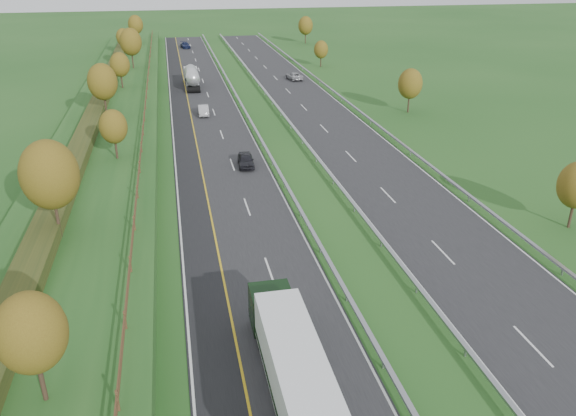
# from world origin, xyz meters

# --- Properties ---
(ground) EXTENTS (400.00, 400.00, 0.00)m
(ground) POSITION_xyz_m (8.00, 55.00, 0.00)
(ground) COLOR #204D1B
(ground) RESTS_ON ground
(near_carriageway) EXTENTS (10.50, 200.00, 0.04)m
(near_carriageway) POSITION_xyz_m (0.00, 60.00, 0.02)
(near_carriageway) COLOR black
(near_carriageway) RESTS_ON ground
(far_carriageway) EXTENTS (10.50, 200.00, 0.04)m
(far_carriageway) POSITION_xyz_m (16.50, 60.00, 0.02)
(far_carriageway) COLOR black
(far_carriageway) RESTS_ON ground
(hard_shoulder) EXTENTS (3.00, 200.00, 0.04)m
(hard_shoulder) POSITION_xyz_m (-3.75, 60.00, 0.02)
(hard_shoulder) COLOR black
(hard_shoulder) RESTS_ON ground
(lane_markings) EXTENTS (26.75, 200.00, 0.01)m
(lane_markings) POSITION_xyz_m (6.40, 59.88, 0.05)
(lane_markings) COLOR silver
(lane_markings) RESTS_ON near_carriageway
(embankment_left) EXTENTS (12.00, 200.00, 2.00)m
(embankment_left) POSITION_xyz_m (-13.00, 60.00, 1.00)
(embankment_left) COLOR #204D1B
(embankment_left) RESTS_ON ground
(hedge_left) EXTENTS (2.20, 180.00, 1.10)m
(hedge_left) POSITION_xyz_m (-15.00, 60.00, 2.55)
(hedge_left) COLOR #293616
(hedge_left) RESTS_ON embankment_left
(fence_left) EXTENTS (0.12, 189.06, 1.20)m
(fence_left) POSITION_xyz_m (-8.50, 59.59, 2.73)
(fence_left) COLOR #422B19
(fence_left) RESTS_ON embankment_left
(median_barrier_near) EXTENTS (0.32, 200.00, 0.71)m
(median_barrier_near) POSITION_xyz_m (5.70, 60.00, 0.61)
(median_barrier_near) COLOR gray
(median_barrier_near) RESTS_ON ground
(median_barrier_far) EXTENTS (0.32, 200.00, 0.71)m
(median_barrier_far) POSITION_xyz_m (10.80, 60.00, 0.61)
(median_barrier_far) COLOR gray
(median_barrier_far) RESTS_ON ground
(outer_barrier_far) EXTENTS (0.32, 200.00, 0.71)m
(outer_barrier_far) POSITION_xyz_m (22.30, 60.00, 0.62)
(outer_barrier_far) COLOR gray
(outer_barrier_far) RESTS_ON ground
(trees_left) EXTENTS (6.64, 164.30, 7.66)m
(trees_left) POSITION_xyz_m (-12.64, 56.63, 6.37)
(trees_left) COLOR #2D2116
(trees_left) RESTS_ON embankment_left
(trees_far) EXTENTS (8.45, 118.60, 7.12)m
(trees_far) POSITION_xyz_m (29.80, 89.21, 4.25)
(trees_far) COLOR #2D2116
(trees_far) RESTS_ON ground
(box_lorry) EXTENTS (2.58, 16.28, 4.06)m
(box_lorry) POSITION_xyz_m (0.07, 8.53, 2.33)
(box_lorry) COLOR black
(box_lorry) RESTS_ON near_carriageway
(road_tanker) EXTENTS (2.40, 11.22, 3.46)m
(road_tanker) POSITION_xyz_m (-0.95, 90.07, 1.86)
(road_tanker) COLOR silver
(road_tanker) RESTS_ON near_carriageway
(car_dark_near) EXTENTS (1.97, 4.34, 1.45)m
(car_dark_near) POSITION_xyz_m (2.69, 46.19, 0.76)
(car_dark_near) COLOR black
(car_dark_near) RESTS_ON near_carriageway
(car_silver_mid) EXTENTS (1.59, 4.33, 1.41)m
(car_silver_mid) POSITION_xyz_m (-0.36, 69.66, 0.75)
(car_silver_mid) COLOR #A2A2A6
(car_silver_mid) RESTS_ON near_carriageway
(car_small_far) EXTENTS (2.63, 5.15, 1.43)m
(car_small_far) POSITION_xyz_m (-0.23, 138.23, 0.76)
(car_small_far) COLOR #141D40
(car_small_far) RESTS_ON near_carriageway
(car_oncoming) EXTENTS (2.80, 5.12, 1.36)m
(car_oncoming) POSITION_xyz_m (18.43, 92.55, 0.72)
(car_oncoming) COLOR #9E9DA2
(car_oncoming) RESTS_ON far_carriageway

